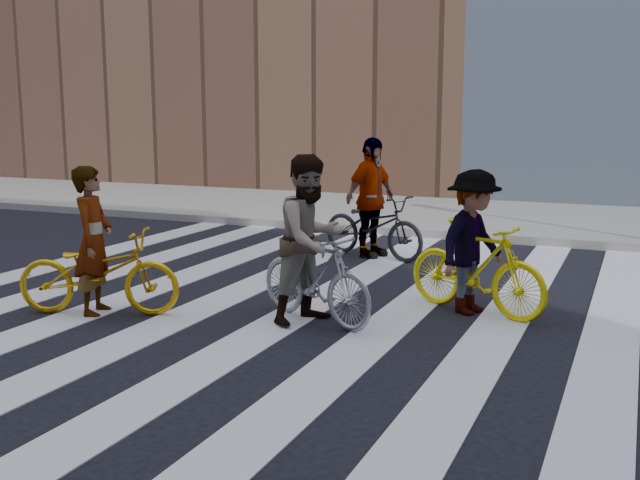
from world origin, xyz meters
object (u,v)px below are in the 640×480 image
Objects in this scene: rider_right at (473,242)px; rider_left at (93,241)px; bike_dark_rear at (373,226)px; rider_rear at (371,198)px; rider_mid at (311,239)px; bike_silver_mid at (315,277)px; bike_yellow_right at (476,267)px; bike_yellow_left at (99,272)px.

rider_left is at bearing 134.94° from rider_right.
bike_dark_rear is 0.44m from rider_rear.
bike_dark_rear is 3.38m from rider_right.
rider_mid reaches higher than rider_right.
bike_silver_mid is 0.93× the size of rider_mid.
bike_yellow_right is at bearing -122.40° from bike_dark_rear.
bike_dark_rear is at bearing 60.40° from bike_yellow_right.
rider_left reaches higher than bike_yellow_left.
rider_rear is at bearing 61.05° from bike_yellow_right.
rider_mid reaches higher than bike_yellow_left.
rider_left is at bearing 176.09° from bike_dark_rear.
bike_yellow_left is 4.23m from bike_yellow_right.
rider_mid reaches higher than bike_silver_mid.
bike_yellow_right reaches higher than bike_yellow_left.
bike_yellow_left is 1.04× the size of bike_yellow_right.
bike_yellow_right is 0.94× the size of bike_dark_rear.
rider_mid is (2.31, 0.67, 0.43)m from bike_yellow_left.
rider_rear reaches higher than bike_yellow_left.
rider_mid is (2.36, 0.67, 0.07)m from rider_left.
bike_dark_rear is at bearing 33.38° from bike_silver_mid.
bike_yellow_right is 3.40m from bike_dark_rear.
bike_yellow_right is 0.97× the size of rider_mid.
bike_silver_mid reaches higher than bike_yellow_left.
rider_mid is at bearing -152.68° from bike_dark_rear.
bike_yellow_left is at bearing 176.66° from bike_dark_rear.
rider_left is at bearing 71.04° from bike_yellow_left.
rider_right is at bearing -122.40° from rider_rear.
bike_silver_mid is 1.01× the size of rider_left.
bike_silver_mid is 1.03× the size of rider_right.
rider_left is 1.03× the size of rider_right.
bike_silver_mid is (2.36, 0.67, 0.02)m from bike_yellow_left.
rider_right is (1.52, 1.04, -0.09)m from rider_mid.
bike_silver_mid is 0.90× the size of bike_dark_rear.
bike_yellow_right is 0.29m from rider_right.
bike_yellow_left is 0.98× the size of bike_dark_rear.
bike_yellow_right is at bearing -68.85° from rider_right.
rider_mid is at bearing 145.59° from rider_right.
bike_yellow_right is at bearing -85.16° from bike_yellow_left.
rider_mid is at bearing 144.73° from bike_yellow_right.
rider_left is 4.23m from rider_right.
rider_rear is (-2.15, 2.63, 0.12)m from rider_right.
rider_mid reaches higher than bike_yellow_right.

